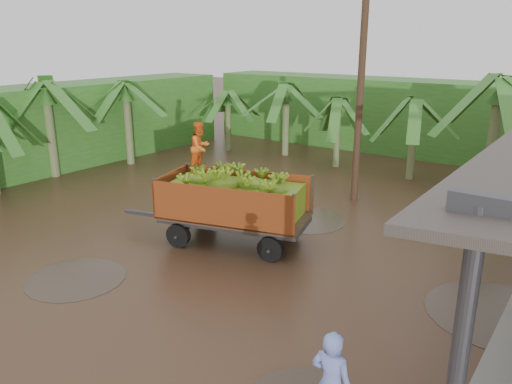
% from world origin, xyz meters
% --- Properties ---
extents(ground, '(100.00, 100.00, 0.00)m').
position_xyz_m(ground, '(0.00, 0.00, 0.00)').
color(ground, black).
rests_on(ground, ground).
extents(hedge_north, '(22.00, 3.00, 3.60)m').
position_xyz_m(hedge_north, '(-2.00, 16.00, 1.80)').
color(hedge_north, '#2D661E').
rests_on(hedge_north, ground).
extents(hedge_west, '(3.00, 18.00, 3.60)m').
position_xyz_m(hedge_west, '(-14.00, 4.00, 1.80)').
color(hedge_west, '#2D661E').
rests_on(hedge_west, ground).
extents(banana_trailer, '(5.69, 2.98, 3.32)m').
position_xyz_m(banana_trailer, '(-2.00, 1.60, 1.23)').
color(banana_trailer, '#AD4718').
rests_on(banana_trailer, ground).
extents(utility_pole, '(1.20, 0.24, 7.88)m').
position_xyz_m(utility_pole, '(-0.93, 7.16, 4.00)').
color(utility_pole, '#47301E').
rests_on(utility_pole, ground).
extents(banana_plants, '(24.48, 20.36, 4.44)m').
position_xyz_m(banana_plants, '(-5.43, 6.28, 1.88)').
color(banana_plants, '#2D661E').
rests_on(banana_plants, ground).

